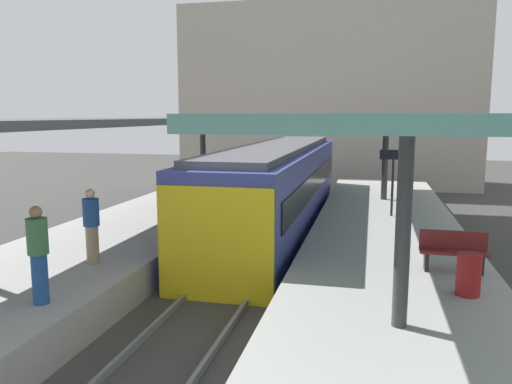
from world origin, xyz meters
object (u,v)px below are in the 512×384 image
(commuter_train, at_px, (278,188))
(litter_bin, at_px, (469,274))
(platform_sign, at_px, (393,168))
(passenger_near_bench, at_px, (38,253))
(passenger_mid_platform, at_px, (92,225))
(platform_bench, at_px, (453,250))

(commuter_train, distance_m, litter_bin, 9.55)
(platform_sign, relative_size, passenger_near_bench, 1.25)
(platform_sign, bearing_deg, litter_bin, -81.37)
(passenger_near_bench, bearing_deg, litter_bin, 16.12)
(litter_bin, distance_m, passenger_mid_platform, 7.94)
(commuter_train, bearing_deg, litter_bin, -57.59)
(platform_sign, bearing_deg, passenger_near_bench, -123.48)
(passenger_mid_platform, bearing_deg, commuter_train, 70.13)
(commuter_train, distance_m, platform_sign, 4.13)
(passenger_near_bench, xyz_separation_m, passenger_mid_platform, (-0.44, 2.45, -0.04))
(platform_bench, xyz_separation_m, platform_sign, (-1.08, 5.94, 1.16))
(passenger_mid_platform, bearing_deg, platform_sign, 46.51)
(passenger_near_bench, bearing_deg, platform_sign, 56.52)
(platform_bench, height_order, litter_bin, platform_bench)
(litter_bin, height_order, passenger_mid_platform, passenger_mid_platform)
(commuter_train, bearing_deg, passenger_near_bench, -103.06)
(commuter_train, height_order, litter_bin, commuter_train)
(commuter_train, height_order, passenger_near_bench, commuter_train)
(platform_bench, xyz_separation_m, passenger_mid_platform, (-7.87, -1.22, 0.42))
(platform_bench, relative_size, passenger_mid_platform, 0.82)
(passenger_near_bench, distance_m, passenger_mid_platform, 2.49)
(platform_sign, distance_m, passenger_mid_platform, 9.89)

